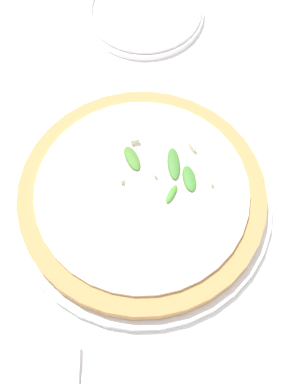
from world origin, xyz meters
TOP-DOWN VIEW (x-y plane):
  - ground_plane at (0.00, 0.00)m, footprint 6.00×6.00m
  - pizza_arugula_main at (-0.03, 0.00)m, footprint 0.33×0.33m
  - side_plate_white at (-0.35, 0.05)m, footprint 0.18×0.18m

SIDE VIEW (x-z plane):
  - ground_plane at x=0.00m, z-range 0.00..0.00m
  - side_plate_white at x=-0.35m, z-range 0.00..0.02m
  - pizza_arugula_main at x=-0.03m, z-range -0.01..0.04m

